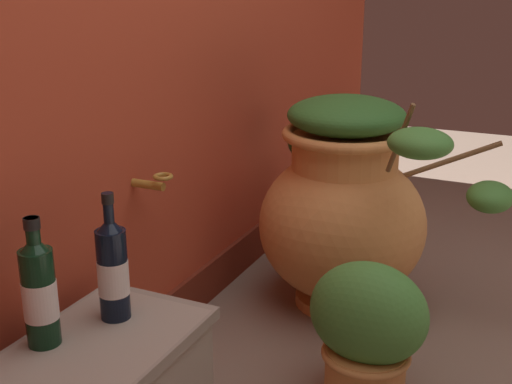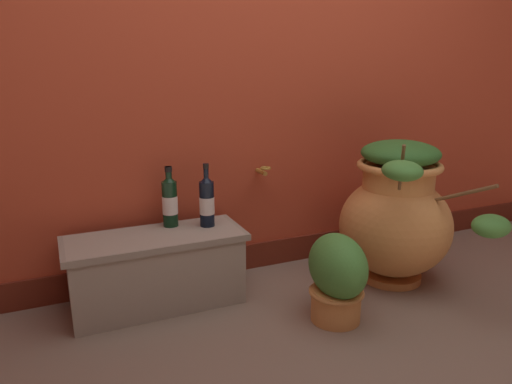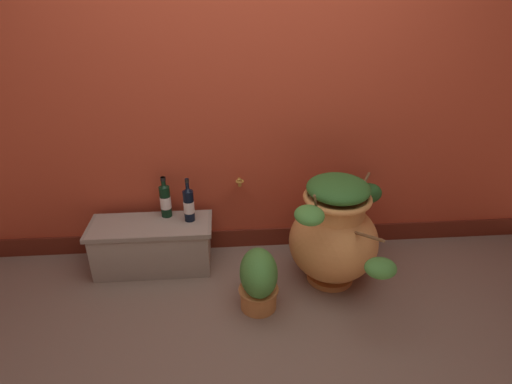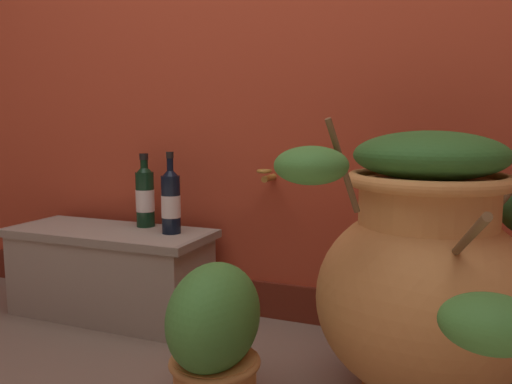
# 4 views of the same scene
# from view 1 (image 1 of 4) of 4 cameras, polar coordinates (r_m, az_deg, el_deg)

# --- Properties ---
(terracotta_urn) EXTENTS (0.69, 0.84, 0.77)m
(terracotta_urn) POSITION_cam_1_polar(r_m,az_deg,el_deg) (2.28, 7.58, -1.25)
(terracotta_urn) COLOR #D68E4C
(terracotta_urn) RESTS_ON ground_plane
(wine_bottle_left) EXTENTS (0.07, 0.07, 0.31)m
(wine_bottle_left) POSITION_cam_1_polar(r_m,az_deg,el_deg) (1.57, -12.19, -6.33)
(wine_bottle_left) COLOR black
(wine_bottle_left) RESTS_ON stone_ledge
(wine_bottle_middle) EXTENTS (0.07, 0.07, 0.29)m
(wine_bottle_middle) POSITION_cam_1_polar(r_m,az_deg,el_deg) (1.50, -18.09, -7.94)
(wine_bottle_middle) COLOR black
(wine_bottle_middle) RESTS_ON stone_ledge
(potted_shrub) EXTENTS (0.24, 0.32, 0.40)m
(potted_shrub) POSITION_cam_1_polar(r_m,az_deg,el_deg) (1.84, 9.52, -11.58)
(potted_shrub) COLOR #D68E4C
(potted_shrub) RESTS_ON ground_plane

